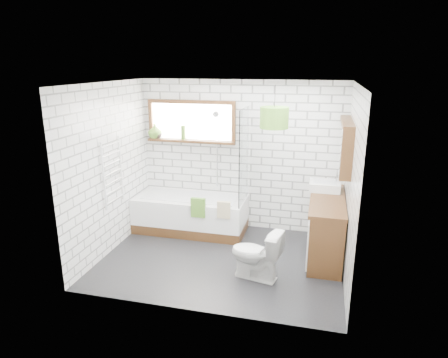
% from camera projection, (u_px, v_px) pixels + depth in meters
% --- Properties ---
extents(floor, '(3.40, 2.60, 0.01)m').
position_uv_depth(floor, '(222.00, 259.00, 5.83)').
color(floor, black).
rests_on(floor, ground).
extents(ceiling, '(3.40, 2.60, 0.01)m').
position_uv_depth(ceiling, '(221.00, 83.00, 5.12)').
color(ceiling, white).
rests_on(ceiling, ground).
extents(wall_back, '(3.40, 0.01, 2.50)m').
position_uv_depth(wall_back, '(241.00, 156.00, 6.69)').
color(wall_back, white).
rests_on(wall_back, ground).
extents(wall_front, '(3.40, 0.01, 2.50)m').
position_uv_depth(wall_front, '(191.00, 209.00, 4.26)').
color(wall_front, white).
rests_on(wall_front, ground).
extents(wall_left, '(0.01, 2.60, 2.50)m').
position_uv_depth(wall_left, '(109.00, 169.00, 5.87)').
color(wall_left, white).
rests_on(wall_left, ground).
extents(wall_right, '(0.01, 2.60, 2.50)m').
position_uv_depth(wall_right, '(351.00, 186.00, 5.08)').
color(wall_right, white).
rests_on(wall_right, ground).
extents(window, '(1.52, 0.16, 0.68)m').
position_uv_depth(window, '(191.00, 122.00, 6.69)').
color(window, '#3A2110').
rests_on(window, wall_back).
extents(towel_radiator, '(0.06, 0.52, 1.00)m').
position_uv_depth(towel_radiator, '(113.00, 173.00, 5.87)').
color(towel_radiator, white).
rests_on(towel_radiator, wall_left).
extents(mirror_cabinet, '(0.16, 1.20, 0.70)m').
position_uv_depth(mirror_cabinet, '(345.00, 145.00, 5.54)').
color(mirror_cabinet, '#3A2110').
rests_on(mirror_cabinet, wall_right).
extents(shower_riser, '(0.02, 0.02, 1.30)m').
position_uv_depth(shower_riser, '(217.00, 149.00, 6.71)').
color(shower_riser, silver).
rests_on(shower_riser, wall_back).
extents(bathtub, '(1.84, 0.81, 0.60)m').
position_uv_depth(bathtub, '(191.00, 214.00, 6.75)').
color(bathtub, white).
rests_on(bathtub, floor).
extents(shower_screen, '(0.02, 0.72, 1.50)m').
position_uv_depth(shower_screen, '(244.00, 156.00, 6.25)').
color(shower_screen, white).
rests_on(shower_screen, bathtub).
extents(towel_green, '(0.23, 0.06, 0.31)m').
position_uv_depth(towel_green, '(198.00, 208.00, 6.23)').
color(towel_green, '#4A7C25').
rests_on(towel_green, bathtub).
extents(towel_beige, '(0.21, 0.05, 0.27)m').
position_uv_depth(towel_beige, '(224.00, 210.00, 6.14)').
color(towel_beige, tan).
rests_on(towel_beige, bathtub).
extents(vanity, '(0.49, 1.53, 0.88)m').
position_uv_depth(vanity, '(326.00, 227.00, 5.85)').
color(vanity, '#3A2110').
rests_on(vanity, floor).
extents(basin, '(0.46, 0.40, 0.13)m').
position_uv_depth(basin, '(325.00, 186.00, 6.10)').
color(basin, white).
rests_on(basin, vanity).
extents(tap, '(0.04, 0.04, 0.15)m').
position_uv_depth(tap, '(336.00, 183.00, 6.05)').
color(tap, silver).
rests_on(tap, vanity).
extents(toilet, '(0.51, 0.74, 0.69)m').
position_uv_depth(toilet, '(256.00, 254.00, 5.23)').
color(toilet, white).
rests_on(toilet, floor).
extents(vase_olive, '(0.28, 0.28, 0.25)m').
position_uv_depth(vase_olive, '(155.00, 132.00, 6.87)').
color(vase_olive, '#508127').
rests_on(vase_olive, window).
extents(vase_dark, '(0.22, 0.22, 0.19)m').
position_uv_depth(vase_dark, '(157.00, 134.00, 6.87)').
color(vase_dark, black).
rests_on(vase_dark, window).
extents(bottle, '(0.10, 0.10, 0.23)m').
position_uv_depth(bottle, '(183.00, 134.00, 6.75)').
color(bottle, '#508127').
rests_on(bottle, window).
extents(pendant, '(0.36, 0.36, 0.26)m').
position_uv_depth(pendant, '(274.00, 118.00, 4.95)').
color(pendant, '#4A7C25').
rests_on(pendant, ceiling).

